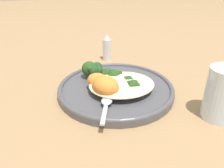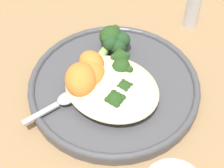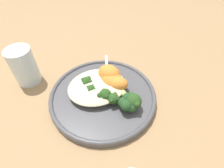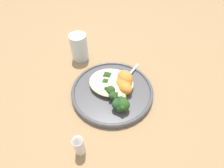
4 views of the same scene
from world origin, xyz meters
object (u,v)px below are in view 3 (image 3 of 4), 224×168
at_px(quinoa_mound, 97,86).
at_px(broccoli_stalk_2, 107,92).
at_px(broccoli_stalk_3, 114,94).
at_px(water_glass, 24,66).
at_px(kale_tuft, 128,103).
at_px(broccoli_stalk_1, 100,87).
at_px(sweet_potato_chunk_0, 119,84).
at_px(plate, 104,95).
at_px(sweet_potato_chunk_1, 109,73).
at_px(broccoli_stalk_4, 130,98).
at_px(broccoli_stalk_0, 95,83).
at_px(sweet_potato_chunk_2, 111,78).
at_px(spoon, 107,69).

height_order(quinoa_mound, broccoli_stalk_2, broccoli_stalk_2).
distance_m(broccoli_stalk_3, water_glass, 0.27).
bearing_deg(kale_tuft, broccoli_stalk_2, 123.66).
relative_size(broccoli_stalk_1, sweet_potato_chunk_0, 2.04).
height_order(plate, kale_tuft, kale_tuft).
distance_m(sweet_potato_chunk_1, water_glass, 0.25).
height_order(plate, broccoli_stalk_4, broccoli_stalk_4).
bearing_deg(broccoli_stalk_2, broccoli_stalk_1, -107.60).
xyz_separation_m(sweet_potato_chunk_1, water_glass, (-0.22, 0.11, 0.01)).
bearing_deg(broccoli_stalk_3, quinoa_mound, -121.62).
bearing_deg(broccoli_stalk_3, sweet_potato_chunk_1, -166.96).
distance_m(quinoa_mound, kale_tuft, 0.10).
bearing_deg(broccoli_stalk_0, quinoa_mound, 116.03).
relative_size(plate, sweet_potato_chunk_2, 4.06).
xyz_separation_m(quinoa_mound, broccoli_stalk_4, (0.06, -0.08, 0.01)).
bearing_deg(broccoli_stalk_3, water_glass, -106.02).
bearing_deg(plate, kale_tuft, -60.14).
xyz_separation_m(plate, sweet_potato_chunk_0, (0.04, -0.00, 0.03)).
xyz_separation_m(plate, water_glass, (-0.19, 0.15, 0.04)).
relative_size(plate, sweet_potato_chunk_0, 5.83).
xyz_separation_m(broccoli_stalk_4, sweet_potato_chunk_2, (-0.02, 0.09, 0.00)).
relative_size(quinoa_mound, broccoli_stalk_2, 2.09).
relative_size(broccoli_stalk_0, broccoli_stalk_2, 1.38).
bearing_deg(broccoli_stalk_2, broccoli_stalk_4, 97.84).
relative_size(sweet_potato_chunk_1, spoon, 0.67).
xyz_separation_m(broccoli_stalk_1, sweet_potato_chunk_2, (0.04, 0.02, 0.01)).
relative_size(broccoli_stalk_4, kale_tuft, 2.40).
relative_size(sweet_potato_chunk_0, sweet_potato_chunk_1, 0.77).
bearing_deg(water_glass, broccoli_stalk_1, -37.79).
distance_m(plate, sweet_potato_chunk_0, 0.05).
bearing_deg(kale_tuft, sweet_potato_chunk_0, 86.95).
bearing_deg(broccoli_stalk_2, sweet_potato_chunk_0, 157.69).
bearing_deg(broccoli_stalk_4, broccoli_stalk_2, -144.13).
relative_size(sweet_potato_chunk_1, water_glass, 0.58).
height_order(quinoa_mound, sweet_potato_chunk_2, sweet_potato_chunk_2).
height_order(broccoli_stalk_3, sweet_potato_chunk_2, sweet_potato_chunk_2).
bearing_deg(broccoli_stalk_4, sweet_potato_chunk_1, 178.95).
bearing_deg(sweet_potato_chunk_1, kale_tuft, -86.13).
bearing_deg(plate, broccoli_stalk_4, -48.92).
relative_size(plate, spoon, 2.99).
bearing_deg(sweet_potato_chunk_0, quinoa_mound, 159.36).
bearing_deg(broccoli_stalk_4, broccoli_stalk_0, -156.14).
distance_m(quinoa_mound, spoon, 0.08).
distance_m(quinoa_mound, broccoli_stalk_1, 0.01).
bearing_deg(kale_tuft, broccoli_stalk_1, 120.14).
height_order(quinoa_mound, broccoli_stalk_0, broccoli_stalk_0).
bearing_deg(broccoli_stalk_4, plate, -150.12).
relative_size(broccoli_stalk_2, sweet_potato_chunk_1, 1.18).
bearing_deg(broccoli_stalk_1, broccoli_stalk_0, -75.02).
xyz_separation_m(quinoa_mound, broccoli_stalk_3, (0.03, -0.05, 0.00)).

